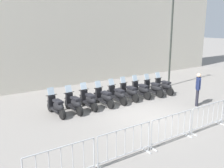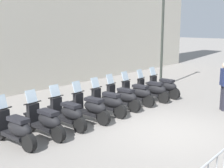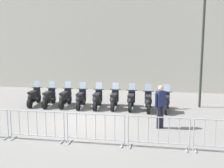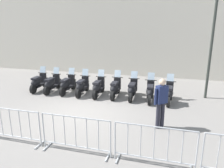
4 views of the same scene
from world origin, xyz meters
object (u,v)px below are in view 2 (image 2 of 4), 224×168
Objects in this scene: motorcycle_2 at (67,113)px; motorcycle_0 at (15,129)px; motorcycle_4 at (108,102)px; officer_near_row_end at (224,83)px; motorcycle_7 at (152,90)px; motorcycle_8 at (163,87)px; motorcycle_1 at (45,121)px; motorcycle_3 at (90,108)px; motorcycle_5 at (122,97)px; motorcycle_6 at (137,93)px; street_lamp at (163,12)px.

motorcycle_0 is at bearing -175.67° from motorcycle_2.
officer_near_row_end reaches higher than motorcycle_4.
motorcycle_7 is 1.00× the size of motorcycle_8.
motorcycle_1 and motorcycle_4 have the same top height.
motorcycle_5 is at bearing 7.26° from motorcycle_3.
motorcycle_4 is at bearing -177.60° from motorcycle_7.
motorcycle_5 is 2.58m from motorcycle_8.
motorcycle_5 is at bearing -177.59° from motorcycle_6.
motorcycle_7 is (5.15, 0.31, 0.00)m from motorcycle_1.
officer_near_row_end is at bearing -18.76° from motorcycle_0.
motorcycle_5 is at bearing 179.26° from motorcycle_7.
motorcycle_5 is at bearing 5.57° from motorcycle_1.
motorcycle_3 is (0.87, -0.02, 0.00)m from motorcycle_2.
motorcycle_1 and motorcycle_3 have the same top height.
motorcycle_7 is (2.58, 0.11, 0.00)m from motorcycle_4.
officer_near_row_end reaches higher than motorcycle_0.
officer_near_row_end reaches higher than motorcycle_7.
motorcycle_0 is 4.29m from motorcycle_5.
motorcycle_0 is 5.15m from motorcycle_6.
officer_near_row_end is (4.19, -2.41, 0.53)m from motorcycle_3.
motorcycle_6 is 0.87m from motorcycle_7.
officer_near_row_end is (-0.09, -2.64, 0.53)m from motorcycle_8.
motorcycle_0 is at bearing -177.07° from motorcycle_7.
motorcycle_6 is 3.16m from officer_near_row_end.
motorcycle_2 is at bearing 4.33° from motorcycle_0.
motorcycle_7 is at bearing 2.40° from motorcycle_4.
motorcycle_4 is 1.00× the size of motorcycle_6.
motorcycle_2 is 3.44m from motorcycle_6.
motorcycle_0 and motorcycle_6 have the same top height.
motorcycle_6 is (2.56, 0.25, 0.00)m from motorcycle_3.
street_lamp reaches higher than motorcycle_6.
motorcycle_2 and motorcycle_7 have the same top height.
motorcycle_4 is 1.00× the size of motorcycle_8.
motorcycle_4 is at bearing -174.45° from motorcycle_6.
motorcycle_2 is 1.00× the size of motorcycle_8.
officer_near_row_end is at bearing -73.76° from motorcycle_7.
street_lamp is at bearing 20.79° from motorcycle_6.
motorcycle_0 is 6.87m from motorcycle_8.
motorcycle_1 is 6.01m from motorcycle_8.
motorcycle_4 is 1.00× the size of officer_near_row_end.
motorcycle_7 and motorcycle_8 have the same top height.
motorcycle_7 is at bearing 106.24° from officer_near_row_end.
motorcycle_5 is 1.00× the size of motorcycle_8.
motorcycle_4 is 4.20m from officer_near_row_end.
motorcycle_4 is (0.85, 0.09, 0.00)m from motorcycle_3.
motorcycle_5 and motorcycle_6 have the same top height.
motorcycle_1 and motorcycle_8 have the same top height.
street_lamp reaches higher than motorcycle_0.
motorcycle_2 is at bearing -167.44° from street_lamp.
motorcycle_0 is 1.00× the size of motorcycle_4.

